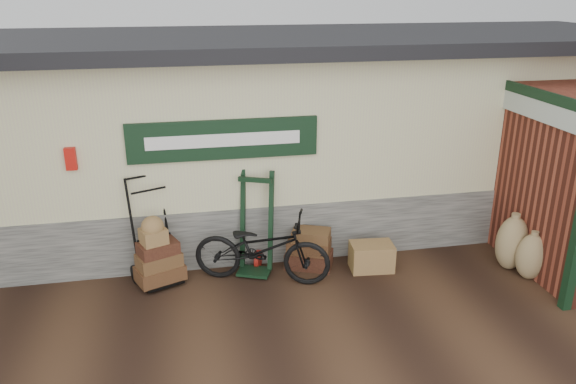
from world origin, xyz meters
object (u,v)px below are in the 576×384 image
object	(u,v)px
suitcase_stack	(309,248)
bicycle	(262,245)
porter_trolley	(152,230)
wicker_hamper	(371,257)
green_barrow	(256,223)

from	to	relation	value
suitcase_stack	bicycle	xyz separation A→B (m)	(-0.74, -0.29, 0.26)
suitcase_stack	porter_trolley	bearing A→B (deg)	178.89
porter_trolley	suitcase_stack	size ratio (longest dim) A/B	2.28
porter_trolley	wicker_hamper	bearing A→B (deg)	-28.25
wicker_hamper	bicycle	distance (m)	1.66
green_barrow	bicycle	xyz separation A→B (m)	(0.03, -0.32, -0.19)
green_barrow	porter_trolley	bearing A→B (deg)	-157.52
bicycle	suitcase_stack	bearing A→B (deg)	-49.02
porter_trolley	green_barrow	distance (m)	1.44
bicycle	green_barrow	bearing A→B (deg)	25.42
suitcase_stack	wicker_hamper	size ratio (longest dim) A/B	1.10
green_barrow	bicycle	bearing A→B (deg)	-61.38
green_barrow	bicycle	world-z (taller)	green_barrow
green_barrow	bicycle	size ratio (longest dim) A/B	0.78
wicker_hamper	suitcase_stack	bearing A→B (deg)	163.13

